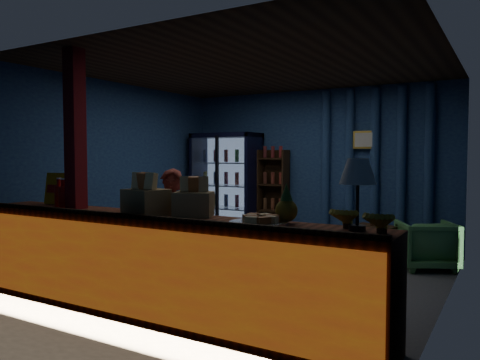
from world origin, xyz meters
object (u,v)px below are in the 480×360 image
object	(u,v)px
shopkeeper	(172,232)
green_chair	(426,245)
pastry_tray	(258,222)
table_lamp	(358,174)

from	to	relation	value
shopkeeper	green_chair	bearing A→B (deg)	37.75
shopkeeper	pastry_tray	distance (m)	1.56
shopkeeper	green_chair	world-z (taller)	shopkeeper
table_lamp	pastry_tray	bearing A→B (deg)	-172.23
shopkeeper	table_lamp	size ratio (longest dim) A/B	2.56
green_chair	table_lamp	world-z (taller)	table_lamp
pastry_tray	shopkeeper	bearing A→B (deg)	154.99
shopkeeper	pastry_tray	bearing A→B (deg)	-37.70
green_chair	pastry_tray	world-z (taller)	pastry_tray
green_chair	pastry_tray	bearing A→B (deg)	49.94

